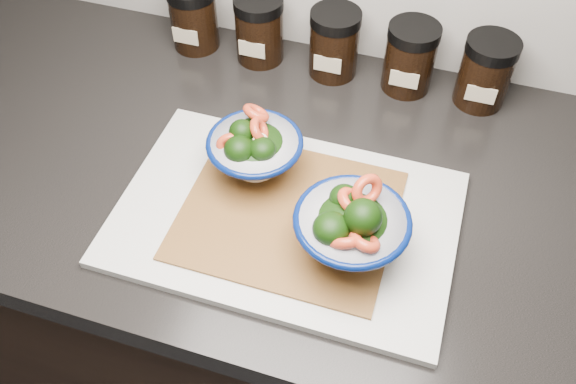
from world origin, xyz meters
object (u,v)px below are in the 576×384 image
(spice_jar_a, at_px, (194,16))
(spice_jar_e, at_px, (486,72))
(spice_jar_b, at_px, (259,29))
(bowl_right, at_px, (351,228))
(bowl_left, at_px, (254,150))
(spice_jar_c, at_px, (334,43))
(cutting_board, at_px, (286,218))
(spice_jar_d, at_px, (410,57))

(spice_jar_a, bearing_deg, spice_jar_e, 0.00)
(spice_jar_b, bearing_deg, bowl_right, -55.77)
(spice_jar_e, bearing_deg, spice_jar_b, 180.00)
(bowl_left, relative_size, spice_jar_e, 1.17)
(spice_jar_b, bearing_deg, spice_jar_c, 0.00)
(spice_jar_a, relative_size, spice_jar_e, 1.00)
(bowl_left, bearing_deg, spice_jar_e, 43.29)
(cutting_board, height_order, spice_jar_b, spice_jar_b)
(cutting_board, height_order, spice_jar_e, spice_jar_e)
(bowl_left, bearing_deg, cutting_board, -43.09)
(bowl_right, height_order, spice_jar_e, bowl_right)
(bowl_right, bearing_deg, spice_jar_e, 70.76)
(spice_jar_b, height_order, spice_jar_d, same)
(bowl_right, distance_m, spice_jar_a, 0.51)
(bowl_left, height_order, spice_jar_b, same)
(spice_jar_c, bearing_deg, bowl_left, -98.94)
(bowl_left, relative_size, spice_jar_c, 1.17)
(bowl_right, xyz_separation_m, spice_jar_c, (-0.12, 0.36, -0.00))
(bowl_left, relative_size, spice_jar_a, 1.17)
(spice_jar_c, xyz_separation_m, spice_jar_d, (0.12, 0.00, 0.00))
(spice_jar_d, xyz_separation_m, spice_jar_e, (0.12, 0.00, 0.00))
(cutting_board, xyz_separation_m, spice_jar_b, (-0.15, 0.33, 0.05))
(spice_jar_a, bearing_deg, spice_jar_b, 0.00)
(spice_jar_b, bearing_deg, spice_jar_d, 0.00)
(cutting_board, bearing_deg, spice_jar_a, 129.44)
(spice_jar_a, xyz_separation_m, spice_jar_b, (0.12, 0.00, 0.00))
(spice_jar_c, distance_m, spice_jar_d, 0.12)
(cutting_board, height_order, bowl_left, bowl_left)
(spice_jar_c, distance_m, spice_jar_e, 0.24)
(cutting_board, xyz_separation_m, bowl_right, (0.09, -0.03, 0.06))
(spice_jar_a, height_order, spice_jar_d, same)
(bowl_left, xyz_separation_m, spice_jar_c, (0.04, 0.27, -0.00))
(bowl_right, xyz_separation_m, spice_jar_b, (-0.24, 0.36, -0.00))
(bowl_right, bearing_deg, cutting_board, 161.19)
(bowl_left, height_order, spice_jar_a, same)
(spice_jar_e, bearing_deg, bowl_left, -136.71)
(cutting_board, bearing_deg, spice_jar_e, 56.22)
(spice_jar_a, bearing_deg, spice_jar_d, 0.00)
(bowl_right, bearing_deg, spice_jar_a, 135.29)
(cutting_board, xyz_separation_m, spice_jar_c, (-0.02, 0.33, 0.05))
(bowl_left, distance_m, spice_jar_c, 0.27)
(cutting_board, bearing_deg, spice_jar_c, 93.93)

